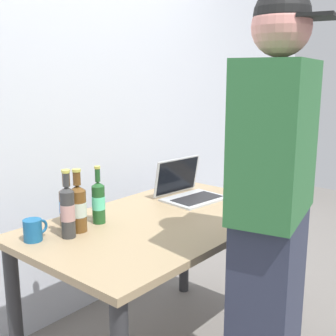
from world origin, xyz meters
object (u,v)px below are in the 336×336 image
Objects in this scene: laptop at (188,190)px; beer_bottle_amber at (98,201)px; beer_bottle_brown at (67,204)px; person_figure at (271,227)px; beer_bottle_green at (68,211)px; coffee_mug at (33,230)px; beer_bottle_dark at (78,207)px.

beer_bottle_amber is at bearing 173.52° from laptop.
beer_bottle_amber reaches higher than beer_bottle_brown.
person_figure is at bearing -78.87° from beer_bottle_amber.
person_figure reaches higher than beer_bottle_brown.
person_figure is (0.28, -0.91, 0.02)m from beer_bottle_brown.
person_figure reaches higher than beer_bottle_green.
beer_bottle_amber is (0.21, 0.04, -0.01)m from beer_bottle_green.
beer_bottle_amber is 0.34m from coffee_mug.
beer_bottle_green reaches higher than laptop.
beer_bottle_green is 0.08m from beer_bottle_dark.
laptop is 0.62m from beer_bottle_amber.
person_figure is 15.61× the size of coffee_mug.
person_figure is (-0.45, -0.75, 0.08)m from laptop.
beer_bottle_brown is (-0.73, 0.16, 0.06)m from laptop.
laptop reaches higher than coffee_mug.
beer_bottle_amber reaches higher than laptop.
beer_bottle_green is 0.17× the size of person_figure.
beer_bottle_brown is 0.93× the size of beer_bottle_dark.
beer_bottle_dark is 0.22m from coffee_mug.
coffee_mug is at bearing 145.66° from beer_bottle_green.
person_figure is at bearing -60.11° from coffee_mug.
beer_bottle_dark is 2.56× the size of coffee_mug.
beer_bottle_brown is at bearing 12.66° from coffee_mug.
laptop is at bearing -12.34° from beer_bottle_brown.
coffee_mug is (-0.22, -0.05, -0.06)m from beer_bottle_brown.
beer_bottle_green is at bearing -126.09° from beer_bottle_brown.
laptop is at bearing -6.63° from coffee_mug.
laptop is 1.21× the size of beer_bottle_green.
beer_bottle_green is 0.17m from beer_bottle_brown.
laptop is 0.96m from coffee_mug.
beer_bottle_amber is 2.46× the size of coffee_mug.
person_figure reaches higher than beer_bottle_amber.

